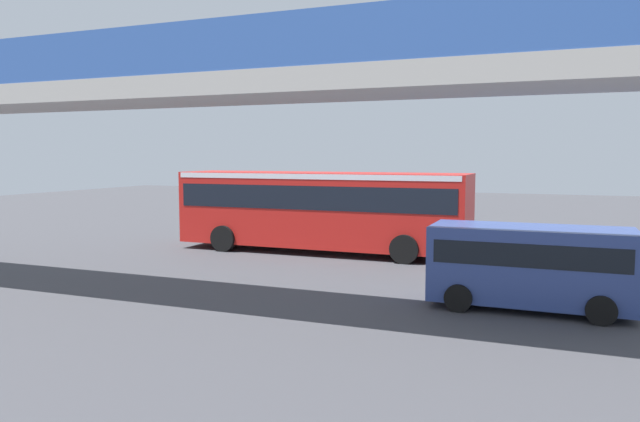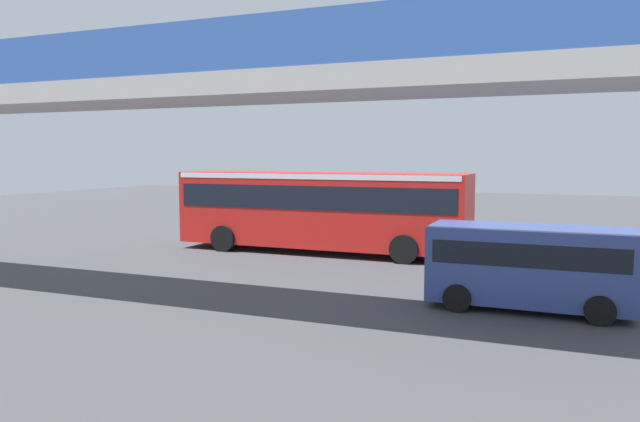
{
  "view_description": "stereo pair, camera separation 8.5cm",
  "coord_description": "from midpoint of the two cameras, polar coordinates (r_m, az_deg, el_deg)",
  "views": [
    {
      "loc": [
        -9.44,
        22.94,
        3.81
      ],
      "look_at": [
        -0.63,
        0.94,
        1.6
      ],
      "focal_mm": 33.43,
      "sensor_mm": 36.0,
      "label": 1
    },
    {
      "loc": [
        -9.52,
        22.91,
        3.81
      ],
      "look_at": [
        -0.63,
        0.94,
        1.6
      ],
      "focal_mm": 33.43,
      "sensor_mm": 36.0,
      "label": 2
    }
  ],
  "objects": [
    {
      "name": "bicycle_red",
      "position": [
        19.72,
        24.4,
        -5.19
      ],
      "size": [
        1.77,
        0.44,
        0.96
      ],
      "color": "black",
      "rests_on": "ground"
    },
    {
      "name": "bicycle_blue",
      "position": [
        20.8,
        24.64,
        -4.67
      ],
      "size": [
        1.77,
        0.44,
        0.96
      ],
      "color": "black",
      "rests_on": "ground"
    },
    {
      "name": "lane_dash_leftmost",
      "position": [
        26.29,
        13.99,
        -3.16
      ],
      "size": [
        2.0,
        0.2,
        0.01
      ],
      "primitive_type": "cube",
      "color": "silver",
      "rests_on": "ground"
    },
    {
      "name": "lane_dash_right",
      "position": [
        30.31,
        -9.1,
        -1.96
      ],
      "size": [
        2.0,
        0.2,
        0.01
      ],
      "primitive_type": "cube",
      "color": "silver",
      "rests_on": "ground"
    },
    {
      "name": "city_bus",
      "position": [
        23.41,
        -0.03,
        0.61
      ],
      "size": [
        11.54,
        2.85,
        3.15
      ],
      "color": "red",
      "rests_on": "ground"
    },
    {
      "name": "traffic_sign",
      "position": [
        28.7,
        0.22,
        1.49
      ],
      "size": [
        0.08,
        0.6,
        2.8
      ],
      "color": "slate",
      "rests_on": "ground"
    },
    {
      "name": "ground",
      "position": [
        25.1,
        -0.65,
        -3.4
      ],
      "size": [
        80.0,
        80.0,
        0.0
      ],
      "primitive_type": "plane",
      "color": "#424247"
    },
    {
      "name": "pedestrian_overpass",
      "position": [
        15.6,
        -15.91,
        9.39
      ],
      "size": [
        28.9,
        2.6,
        6.69
      ],
      "color": "#B2ADA5",
      "rests_on": "ground"
    },
    {
      "name": "lane_dash_centre",
      "position": [
        28.48,
        -2.17,
        -2.36
      ],
      "size": [
        2.0,
        0.2,
        0.01
      ],
      "primitive_type": "cube",
      "color": "silver",
      "rests_on": "ground"
    },
    {
      "name": "parked_van",
      "position": [
        15.71,
        19.3,
        -4.6
      ],
      "size": [
        4.8,
        2.17,
        2.05
      ],
      "color": "#33478C",
      "rests_on": "ground"
    },
    {
      "name": "lane_dash_left",
      "position": [
        27.11,
        5.58,
        -2.77
      ],
      "size": [
        2.0,
        0.2,
        0.01
      ],
      "primitive_type": "cube",
      "color": "silver",
      "rests_on": "ground"
    }
  ]
}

